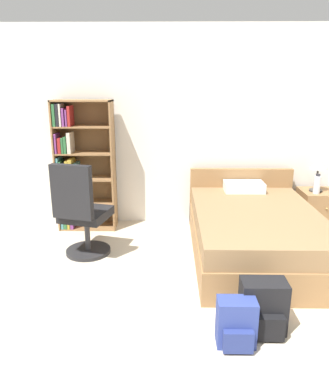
{
  "coord_description": "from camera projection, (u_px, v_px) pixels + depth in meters",
  "views": [
    {
      "loc": [
        -0.41,
        -1.77,
        1.88
      ],
      "look_at": [
        -0.46,
        1.98,
        0.78
      ],
      "focal_mm": 35.0,
      "sensor_mm": 36.0,
      "label": 1
    }
  ],
  "objects": [
    {
      "name": "backpack_blue",
      "position": [
        236.0,
        324.0,
        2.75
      ],
      "size": [
        0.29,
        0.23,
        0.37
      ],
      "color": "navy",
      "rests_on": "ground_plane"
    },
    {
      "name": "water_bottle",
      "position": [
        317.0,
        184.0,
        4.7
      ],
      "size": [
        0.08,
        0.08,
        0.25
      ],
      "color": "silver",
      "rests_on": "nightstand"
    },
    {
      "name": "bookshelf",
      "position": [
        78.0,
        166.0,
        4.85
      ],
      "size": [
        0.74,
        0.33,
        1.68
      ],
      "color": "olive",
      "rests_on": "ground_plane"
    },
    {
      "name": "table_lamp",
      "position": [
        318.0,
        165.0,
        4.74
      ],
      "size": [
        0.22,
        0.22,
        0.44
      ],
      "color": "#333333",
      "rests_on": "nightstand"
    },
    {
      "name": "bed",
      "position": [
        254.0,
        231.0,
        4.21
      ],
      "size": [
        1.35,
        2.05,
        0.79
      ],
      "color": "olive",
      "rests_on": "ground_plane"
    },
    {
      "name": "office_chair",
      "position": [
        82.0,
        214.0,
        4.08
      ],
      "size": [
        0.59,
        0.66,
        1.09
      ],
      "color": "#232326",
      "rests_on": "ground_plane"
    },
    {
      "name": "wall_back",
      "position": [
        201.0,
        128.0,
        4.96
      ],
      "size": [
        9.0,
        0.06,
        2.6
      ],
      "color": "white",
      "rests_on": "ground_plane"
    },
    {
      "name": "nightstand",
      "position": [
        318.0,
        210.0,
        4.92
      ],
      "size": [
        0.49,
        0.48,
        0.53
      ],
      "color": "olive",
      "rests_on": "ground_plane"
    },
    {
      "name": "backpack_black",
      "position": [
        263.0,
        308.0,
        2.9
      ],
      "size": [
        0.35,
        0.29,
        0.42
      ],
      "color": "black",
      "rests_on": "ground_plane"
    }
  ]
}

